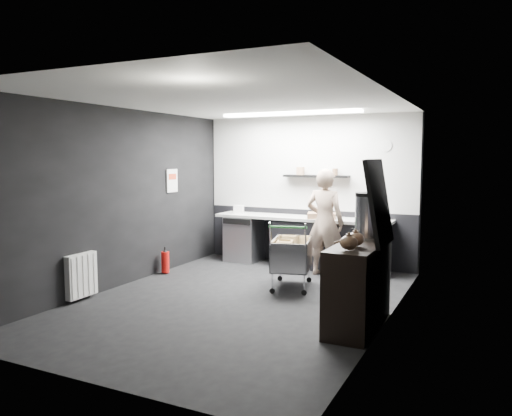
% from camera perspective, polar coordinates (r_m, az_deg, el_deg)
% --- Properties ---
extents(floor, '(5.50, 5.50, 0.00)m').
position_cam_1_polar(floor, '(6.93, -2.13, -10.59)').
color(floor, black).
rests_on(floor, ground).
extents(ceiling, '(5.50, 5.50, 0.00)m').
position_cam_1_polar(ceiling, '(6.69, -2.22, 12.18)').
color(ceiling, white).
rests_on(ceiling, wall_back).
extents(wall_back, '(5.50, 0.00, 5.50)m').
position_cam_1_polar(wall_back, '(9.19, 5.95, 2.01)').
color(wall_back, black).
rests_on(wall_back, floor).
extents(wall_front, '(5.50, 0.00, 5.50)m').
position_cam_1_polar(wall_front, '(4.46, -19.08, -2.38)').
color(wall_front, black).
rests_on(wall_front, floor).
extents(wall_left, '(0.00, 5.50, 5.50)m').
position_cam_1_polar(wall_left, '(7.82, -15.21, 1.16)').
color(wall_left, black).
rests_on(wall_left, floor).
extents(wall_right, '(0.00, 5.50, 5.50)m').
position_cam_1_polar(wall_right, '(6.00, 14.92, -0.20)').
color(wall_right, black).
rests_on(wall_right, floor).
extents(kitchen_wall_panel, '(3.95, 0.02, 1.70)m').
position_cam_1_polar(kitchen_wall_panel, '(9.15, 5.94, 5.13)').
color(kitchen_wall_panel, silver).
rests_on(kitchen_wall_panel, wall_back).
extents(dado_panel, '(3.95, 0.02, 1.00)m').
position_cam_1_polar(dado_panel, '(9.26, 5.85, -3.25)').
color(dado_panel, black).
rests_on(dado_panel, wall_back).
extents(floating_shelf, '(1.20, 0.22, 0.04)m').
position_cam_1_polar(floating_shelf, '(8.98, 6.88, 3.64)').
color(floating_shelf, black).
rests_on(floating_shelf, wall_back).
extents(wall_clock, '(0.20, 0.03, 0.20)m').
position_cam_1_polar(wall_clock, '(8.76, 14.64, 6.90)').
color(wall_clock, silver).
rests_on(wall_clock, wall_back).
extents(poster, '(0.02, 0.30, 0.40)m').
position_cam_1_polar(poster, '(8.81, -9.58, 3.10)').
color(poster, white).
rests_on(poster, wall_left).
extents(poster_red_band, '(0.02, 0.22, 0.10)m').
position_cam_1_polar(poster_red_band, '(8.81, -9.56, 3.55)').
color(poster_red_band, red).
rests_on(poster_red_band, poster).
extents(radiator, '(0.10, 0.50, 0.60)m').
position_cam_1_polar(radiator, '(7.28, -19.33, -7.28)').
color(radiator, silver).
rests_on(radiator, wall_left).
extents(ceiling_strip, '(2.40, 0.20, 0.04)m').
position_cam_1_polar(ceiling_strip, '(8.35, 3.89, 10.71)').
color(ceiling_strip, white).
rests_on(ceiling_strip, ceiling).
extents(prep_counter, '(3.20, 0.61, 0.90)m').
position_cam_1_polar(prep_counter, '(8.94, 5.98, -3.86)').
color(prep_counter, black).
rests_on(prep_counter, floor).
extents(person, '(0.67, 0.46, 1.77)m').
position_cam_1_polar(person, '(8.31, 7.87, -1.64)').
color(person, beige).
rests_on(person, floor).
extents(shopping_cart, '(0.75, 1.04, 1.00)m').
position_cam_1_polar(shopping_cart, '(7.53, 4.06, -5.54)').
color(shopping_cart, silver).
rests_on(shopping_cart, floor).
extents(sideboard, '(0.55, 1.30, 1.94)m').
position_cam_1_polar(sideboard, '(5.91, 11.80, -7.47)').
color(sideboard, black).
rests_on(sideboard, floor).
extents(fire_extinguisher, '(0.13, 0.13, 0.44)m').
position_cam_1_polar(fire_extinguisher, '(8.57, -10.33, -6.01)').
color(fire_extinguisher, red).
rests_on(fire_extinguisher, floor).
extents(cardboard_box, '(0.56, 0.48, 0.10)m').
position_cam_1_polar(cardboard_box, '(8.74, 7.52, -0.86)').
color(cardboard_box, '#956F4F').
rests_on(cardboard_box, prep_counter).
extents(pink_tub, '(0.22, 0.22, 0.22)m').
position_cam_1_polar(pink_tub, '(8.76, 7.99, -0.42)').
color(pink_tub, white).
rests_on(pink_tub, prep_counter).
extents(white_container, '(0.21, 0.18, 0.16)m').
position_cam_1_polar(white_container, '(9.37, -1.99, -0.16)').
color(white_container, silver).
rests_on(white_container, prep_counter).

